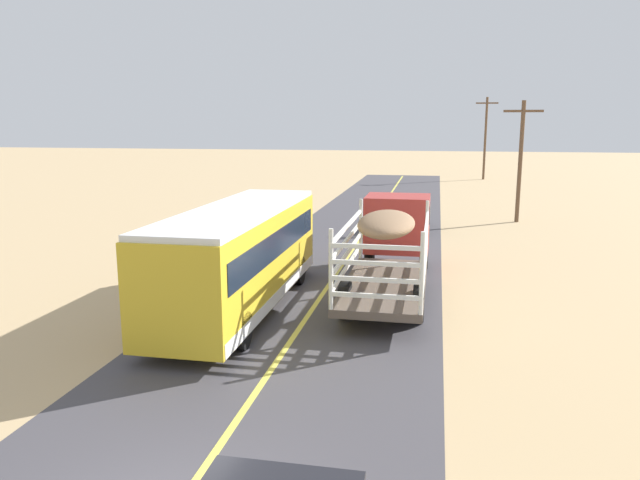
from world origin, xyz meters
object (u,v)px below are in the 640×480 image
(power_pole_mid, at_px, (521,157))
(power_pole_far, at_px, (485,136))
(livestock_truck, at_px, (393,234))
(car_far, at_px, (407,217))
(bus, at_px, (240,255))

(power_pole_mid, bearing_deg, power_pole_far, 90.00)
(livestock_truck, bearing_deg, power_pole_far, 81.69)
(livestock_truck, height_order, power_pole_mid, power_pole_mid)
(car_far, bearing_deg, bus, -105.85)
(car_far, xyz_separation_m, power_pole_mid, (6.22, 3.82, 3.10))
(car_far, height_order, power_pole_mid, power_pole_mid)
(bus, distance_m, car_far, 16.08)
(livestock_truck, xyz_separation_m, power_pole_mid, (6.20, 14.92, 2.00))
(livestock_truck, xyz_separation_m, bus, (-4.40, -4.34, -0.04))
(livestock_truck, distance_m, power_pole_far, 42.98)
(bus, xyz_separation_m, power_pole_mid, (10.60, 19.26, 2.04))
(power_pole_far, bearing_deg, car_far, -101.22)
(bus, xyz_separation_m, power_pole_far, (10.60, 46.79, 2.70))
(bus, distance_m, power_pole_far, 48.05)
(livestock_truck, bearing_deg, car_far, 90.09)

